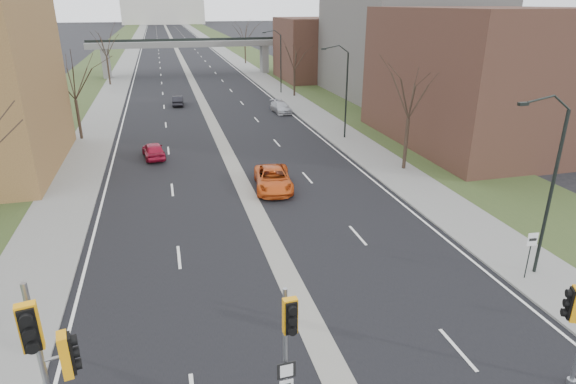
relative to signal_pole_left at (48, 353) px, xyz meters
name	(u,v)px	position (x,y,z in m)	size (l,w,h in m)	color
road_surface	(174,45)	(8.54, 149.48, -3.91)	(20.00, 600.00, 0.01)	black
median_strip	(174,45)	(8.54, 149.48, -3.91)	(1.20, 600.00, 0.02)	gray
sidewalk_right	(213,44)	(20.54, 149.48, -3.85)	(4.00, 600.00, 0.12)	gray
sidewalk_left	(134,45)	(-3.46, 149.48, -3.85)	(4.00, 600.00, 0.12)	gray
grass_verge_right	(231,43)	(26.54, 149.48, -3.86)	(8.00, 600.00, 0.10)	#2D3D1C
grass_verge_left	(114,46)	(-9.46, 149.48, -3.86)	(8.00, 600.00, 0.10)	#2D3D1C
commercial_block_near	(488,77)	(32.54, 27.48, 2.09)	(16.00, 20.00, 12.00)	#4F3024
commercial_block_mid	(405,41)	(36.54, 51.48, 3.59)	(18.00, 22.00, 15.00)	#5F5D57
commercial_block_far	(322,49)	(30.54, 69.48, 1.09)	(14.00, 14.00, 10.00)	#4F3024
pedestrian_bridge	(187,48)	(8.54, 79.48, 0.93)	(34.00, 3.00, 6.45)	slate
streetlight_near	(548,137)	(19.53, 5.48, 3.04)	(2.61, 0.20, 8.70)	black
streetlight_mid	(339,66)	(19.53, 31.48, 3.04)	(2.61, 0.20, 8.70)	black
streetlight_far	(275,44)	(19.53, 57.48, 3.04)	(2.61, 0.20, 8.70)	black
tree_left_b	(71,74)	(-4.46, 37.48, 2.32)	(6.75, 6.75, 8.81)	#382B21
tree_left_c	(104,39)	(-4.46, 71.48, 3.13)	(7.65, 7.65, 9.99)	#382B21
tree_right_a	(411,85)	(21.54, 21.48, 2.72)	(7.20, 7.20, 9.40)	#382B21
tree_right_b	(294,54)	(21.54, 54.48, 1.91)	(6.30, 6.30, 8.22)	#382B21
tree_right_c	(245,30)	(21.54, 94.48, 3.13)	(7.65, 7.65, 9.99)	#382B21
signal_pole_left	(48,353)	(0.00, 0.00, 0.00)	(1.01, 1.22, 5.98)	gray
signal_pole_median	(288,339)	(6.32, -0.47, -0.45)	(0.58, 0.81, 4.97)	gray
speed_limit_sign	(531,247)	(19.47, 5.10, -2.15)	(0.52, 0.08, 2.39)	black
car_left_near	(154,150)	(2.32, 29.63, -3.22)	(1.64, 4.07, 1.39)	maroon
car_left_far	(178,101)	(5.35, 52.12, -3.29)	(1.31, 3.74, 1.23)	black
car_right_near	(273,179)	(10.54, 19.95, -3.16)	(2.49, 5.40, 1.50)	#CB4E15
car_right_mid	(281,107)	(17.17, 44.61, -3.27)	(1.80, 4.43, 1.29)	#ADAFB5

